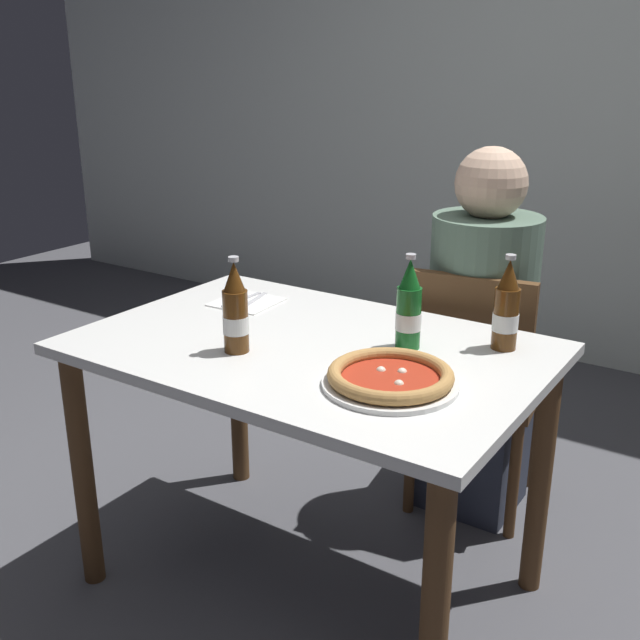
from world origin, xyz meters
The scene contains 10 objects.
ground_plane centered at (0.00, 0.00, 0.00)m, with size 8.00×8.00×0.00m, color #4C4C51.
back_wall_tiled centered at (0.00, 2.20, 1.30)m, with size 7.00×0.10×2.60m, color silver.
dining_table_main centered at (0.00, 0.00, 0.64)m, with size 1.20×0.80×0.75m.
chair_behind_table centered at (0.22, 0.61, 0.48)m, with size 0.45×0.45×0.85m.
diner_seated centered at (0.21, 0.66, 0.58)m, with size 0.34×0.34×1.21m.
pizza_margherita_near centered at (0.31, -0.12, 0.77)m, with size 0.31×0.31×0.04m.
beer_bottle_left centered at (0.43, 0.25, 0.85)m, with size 0.07×0.07×0.25m.
beer_bottle_center centered at (0.23, 0.12, 0.85)m, with size 0.07×0.07×0.25m.
beer_bottle_right centered at (-0.12, -0.15, 0.85)m, with size 0.07×0.07×0.25m.
napkin_with_cutlery centered at (-0.35, 0.18, 0.75)m, with size 0.19×0.19×0.01m.
Camera 1 is at (1.03, -1.50, 1.45)m, focal length 41.93 mm.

